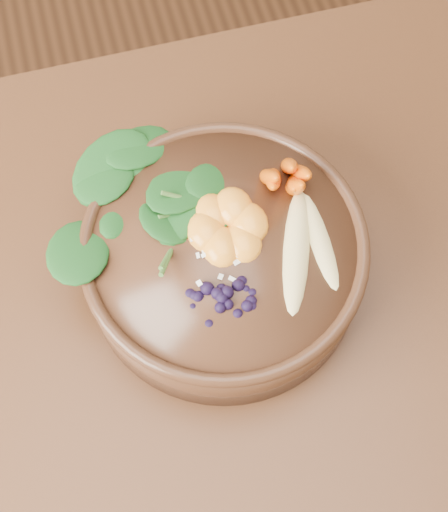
{
  "coord_description": "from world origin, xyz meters",
  "views": [
    {
      "loc": [
        -0.14,
        -0.24,
        1.53
      ],
      "look_at": [
        -0.06,
        0.09,
        0.8
      ],
      "focal_mm": 50.0,
      "sensor_mm": 36.0,
      "label": 1
    }
  ],
  "objects_px": {
    "kale_heap": "(184,177)",
    "banana_halves": "(310,239)",
    "stoneware_bowl": "(224,260)",
    "carrot_cluster": "(282,158)",
    "blueberry_pile": "(222,292)",
    "dining_table": "(284,353)",
    "mandarin_cluster": "(227,220)"
  },
  "relations": [
    {
      "from": "stoneware_bowl",
      "to": "dining_table",
      "type": "bearing_deg",
      "value": -56.65
    },
    {
      "from": "dining_table",
      "to": "blueberry_pile",
      "type": "xyz_separation_m",
      "value": [
        -0.08,
        0.02,
        0.2
      ]
    },
    {
      "from": "stoneware_bowl",
      "to": "kale_heap",
      "type": "distance_m",
      "value": 0.11
    },
    {
      "from": "banana_halves",
      "to": "carrot_cluster",
      "type": "bearing_deg",
      "value": 113.06
    },
    {
      "from": "stoneware_bowl",
      "to": "kale_heap",
      "type": "xyz_separation_m",
      "value": [
        -0.02,
        0.08,
        0.07
      ]
    },
    {
      "from": "stoneware_bowl",
      "to": "banana_halves",
      "type": "relative_size",
      "value": 1.88
    },
    {
      "from": "carrot_cluster",
      "to": "mandarin_cluster",
      "type": "distance_m",
      "value": 0.09
    },
    {
      "from": "blueberry_pile",
      "to": "kale_heap",
      "type": "bearing_deg",
      "value": 92.54
    },
    {
      "from": "stoneware_bowl",
      "to": "banana_halves",
      "type": "height_order",
      "value": "banana_halves"
    },
    {
      "from": "kale_heap",
      "to": "banana_halves",
      "type": "xyz_separation_m",
      "value": [
        0.11,
        -0.1,
        -0.01
      ]
    },
    {
      "from": "stoneware_bowl",
      "to": "mandarin_cluster",
      "type": "distance_m",
      "value": 0.06
    },
    {
      "from": "carrot_cluster",
      "to": "mandarin_cluster",
      "type": "xyz_separation_m",
      "value": [
        -0.07,
        -0.04,
        -0.03
      ]
    },
    {
      "from": "carrot_cluster",
      "to": "blueberry_pile",
      "type": "height_order",
      "value": "carrot_cluster"
    },
    {
      "from": "banana_halves",
      "to": "blueberry_pile",
      "type": "xyz_separation_m",
      "value": [
        -0.11,
        -0.04,
        0.01
      ]
    },
    {
      "from": "dining_table",
      "to": "carrot_cluster",
      "type": "relative_size",
      "value": 18.27
    },
    {
      "from": "dining_table",
      "to": "banana_halves",
      "type": "relative_size",
      "value": 9.47
    },
    {
      "from": "kale_heap",
      "to": "blueberry_pile",
      "type": "relative_size",
      "value": 1.42
    },
    {
      "from": "blueberry_pile",
      "to": "mandarin_cluster",
      "type": "bearing_deg",
      "value": 71.47
    },
    {
      "from": "banana_halves",
      "to": "blueberry_pile",
      "type": "distance_m",
      "value": 0.11
    },
    {
      "from": "dining_table",
      "to": "stoneware_bowl",
      "type": "height_order",
      "value": "stoneware_bowl"
    },
    {
      "from": "kale_heap",
      "to": "banana_halves",
      "type": "relative_size",
      "value": 1.23
    },
    {
      "from": "stoneware_bowl",
      "to": "kale_heap",
      "type": "bearing_deg",
      "value": 107.61
    },
    {
      "from": "dining_table",
      "to": "blueberry_pile",
      "type": "height_order",
      "value": "blueberry_pile"
    },
    {
      "from": "dining_table",
      "to": "banana_halves",
      "type": "height_order",
      "value": "banana_halves"
    },
    {
      "from": "kale_heap",
      "to": "blueberry_pile",
      "type": "bearing_deg",
      "value": -87.46
    },
    {
      "from": "kale_heap",
      "to": "banana_halves",
      "type": "distance_m",
      "value": 0.15
    },
    {
      "from": "stoneware_bowl",
      "to": "carrot_cluster",
      "type": "distance_m",
      "value": 0.13
    },
    {
      "from": "kale_heap",
      "to": "mandarin_cluster",
      "type": "distance_m",
      "value": 0.07
    },
    {
      "from": "carrot_cluster",
      "to": "stoneware_bowl",
      "type": "bearing_deg",
      "value": -123.69
    },
    {
      "from": "dining_table",
      "to": "kale_heap",
      "type": "xyz_separation_m",
      "value": [
        -0.08,
        0.16,
        0.2
      ]
    },
    {
      "from": "dining_table",
      "to": "blueberry_pile",
      "type": "relative_size",
      "value": 10.9
    },
    {
      "from": "mandarin_cluster",
      "to": "blueberry_pile",
      "type": "xyz_separation_m",
      "value": [
        -0.03,
        -0.08,
        0.0
      ]
    }
  ]
}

